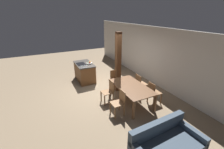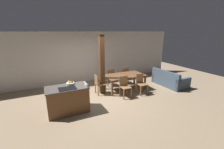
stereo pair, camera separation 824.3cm
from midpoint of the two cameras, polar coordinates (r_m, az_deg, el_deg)
name	(u,v)px [view 1 (the left image)]	position (r m, az deg, el deg)	size (l,w,h in m)	color
ground_plane	(102,90)	(5.16, 31.71, -16.90)	(16.00, 16.00, 0.00)	#847056
wall_back	(150,55)	(6.85, 46.10, 1.60)	(11.20, 0.08, 2.70)	silver
kitchen_island	(85,72)	(5.30, 18.12, -7.25)	(1.39, 0.79, 0.92)	brown
fruit_bowl	(89,63)	(5.13, 21.91, -2.53)	(0.28, 0.28, 0.12)	silver
wine_glass_near	(81,66)	(4.47, 21.42, -5.28)	(0.08, 0.08, 0.14)	silver
wine_glass_middle	(83,66)	(4.53, 22.20, -5.02)	(0.08, 0.08, 0.14)	silver
wine_glass_far	(85,65)	(4.59, 22.97, -4.75)	(0.08, 0.08, 0.14)	silver
wine_glass_end	(87,65)	(4.66, 23.71, -4.50)	(0.08, 0.08, 0.14)	silver
dining_table	(131,88)	(4.99, 51.47, -15.26)	(1.87, 1.03, 0.72)	brown
dining_chair_near_left	(109,91)	(4.49, 43.14, -18.77)	(0.40, 0.40, 0.89)	brown
dining_chair_near_right	(119,102)	(4.43, 53.74, -23.11)	(0.40, 0.40, 0.89)	brown
dining_chair_far_left	(140,84)	(5.77, 48.83, -11.90)	(0.40, 0.40, 0.89)	brown
dining_chair_far_right	(154,92)	(5.71, 56.85, -15.02)	(0.40, 0.40, 0.89)	brown
dining_chair_head_end	(115,79)	(5.32, 37.57, -10.95)	(0.40, 0.40, 0.89)	brown
couch	(166,148)	(5.14, 77.72, -29.91)	(0.99, 1.75, 0.81)	#3D4C5B
timber_post	(118,63)	(4.97, 41.73, -3.55)	(0.21, 0.21, 2.59)	#4C2D19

